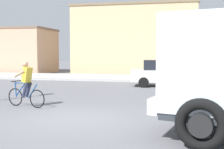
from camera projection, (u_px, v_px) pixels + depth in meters
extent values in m
plane|color=slate|center=(73.00, 119.00, 9.11)|extent=(120.00, 120.00, 0.00)
cube|color=#ADADA8|center=(136.00, 78.00, 23.01)|extent=(80.00, 5.00, 0.16)
cube|color=silver|center=(166.00, 100.00, 7.71)|extent=(0.78, 2.37, 0.36)
cube|color=black|center=(173.00, 42.00, 7.54)|extent=(0.60, 2.10, 0.70)
torus|color=black|center=(201.00, 125.00, 6.11)|extent=(1.13, 0.49, 1.10)
cylinder|color=black|center=(201.00, 125.00, 6.11)|extent=(0.55, 0.41, 0.50)
torus|color=black|center=(216.00, 105.00, 8.41)|extent=(1.13, 0.49, 1.10)
cylinder|color=black|center=(216.00, 105.00, 8.41)|extent=(0.55, 0.41, 0.50)
torus|color=black|center=(15.00, 97.00, 11.34)|extent=(0.67, 0.20, 0.68)
torus|color=black|center=(37.00, 99.00, 10.89)|extent=(0.67, 0.20, 0.68)
cylinder|color=#1E4C8C|center=(22.00, 83.00, 11.15)|extent=(0.59, 0.18, 0.09)
cylinder|color=#1E4C8C|center=(21.00, 89.00, 11.19)|extent=(0.50, 0.16, 0.57)
cylinder|color=#1E4C8C|center=(33.00, 91.00, 10.95)|extent=(0.44, 0.14, 0.57)
cylinder|color=#1E4C8C|center=(16.00, 89.00, 11.31)|extent=(0.10, 0.06, 0.59)
cylinder|color=black|center=(16.00, 81.00, 11.28)|extent=(0.14, 0.49, 0.03)
cube|color=black|center=(28.00, 84.00, 11.02)|extent=(0.26, 0.17, 0.06)
cube|color=gold|center=(27.00, 75.00, 11.02)|extent=(0.36, 0.38, 0.59)
sphere|color=tan|center=(25.00, 64.00, 11.02)|extent=(0.22, 0.22, 0.22)
cylinder|color=#2D334C|center=(25.00, 90.00, 10.98)|extent=(0.32, 0.19, 0.57)
cylinder|color=tan|center=(20.00, 74.00, 10.96)|extent=(0.50, 0.20, 0.29)
cylinder|color=#2D334C|center=(29.00, 89.00, 11.16)|extent=(0.32, 0.19, 0.57)
cylinder|color=tan|center=(26.00, 73.00, 11.25)|extent=(0.50, 0.20, 0.29)
cube|color=white|center=(165.00, 76.00, 17.96)|extent=(4.11, 1.97, 0.70)
cube|color=black|center=(162.00, 65.00, 17.93)|extent=(2.29, 1.59, 0.60)
cylinder|color=black|center=(184.00, 80.00, 18.64)|extent=(0.61, 0.22, 0.60)
cylinder|color=black|center=(187.00, 83.00, 16.96)|extent=(0.61, 0.22, 0.60)
cylinder|color=black|center=(145.00, 80.00, 19.00)|extent=(0.61, 0.22, 0.60)
cylinder|color=black|center=(144.00, 82.00, 17.33)|extent=(0.61, 0.22, 0.60)
cylinder|color=#2D334C|center=(200.00, 81.00, 17.15)|extent=(0.22, 0.22, 0.85)
cube|color=gold|center=(200.00, 68.00, 17.10)|extent=(0.34, 0.22, 0.56)
sphere|color=brown|center=(200.00, 62.00, 17.07)|extent=(0.20, 0.20, 0.20)
cube|color=tan|center=(14.00, 51.00, 31.24)|extent=(7.91, 5.25, 4.35)
cube|color=#775E4C|center=(13.00, 30.00, 31.08)|extent=(8.06, 5.35, 0.20)
cube|color=#D1B284|center=(136.00, 41.00, 29.93)|extent=(11.57, 6.77, 6.36)
cube|color=#7D6B4F|center=(136.00, 8.00, 29.69)|extent=(11.80, 6.91, 0.20)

